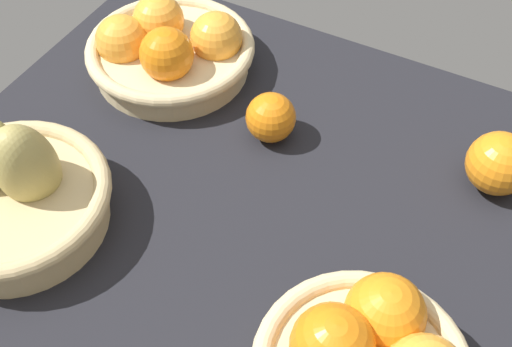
{
  "coord_description": "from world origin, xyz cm",
  "views": [
    {
      "loc": [
        24.37,
        -44.65,
        68.13
      ],
      "look_at": [
        -0.03,
        1.51,
        7.0
      ],
      "focal_mm": 45.97,
      "sensor_mm": 36.0,
      "label": 1
    }
  ],
  "objects_px": {
    "loose_orange_front_gap": "(271,118)",
    "basket_far_left": "(169,49)",
    "loose_orange_back_gap": "(499,163)",
    "basket_near_left_pears": "(12,193)"
  },
  "relations": [
    {
      "from": "basket_far_left",
      "to": "loose_orange_back_gap",
      "type": "relative_size",
      "value": 3.07
    },
    {
      "from": "loose_orange_back_gap",
      "to": "basket_near_left_pears",
      "type": "bearing_deg",
      "value": -147.06
    },
    {
      "from": "basket_far_left",
      "to": "basket_near_left_pears",
      "type": "xyz_separation_m",
      "value": [
        -0.01,
        -0.32,
        0.01
      ]
    },
    {
      "from": "basket_near_left_pears",
      "to": "loose_orange_back_gap",
      "type": "height_order",
      "value": "basket_near_left_pears"
    },
    {
      "from": "basket_far_left",
      "to": "loose_orange_front_gap",
      "type": "distance_m",
      "value": 0.2
    },
    {
      "from": "basket_far_left",
      "to": "basket_near_left_pears",
      "type": "height_order",
      "value": "basket_near_left_pears"
    },
    {
      "from": "loose_orange_back_gap",
      "to": "loose_orange_front_gap",
      "type": "bearing_deg",
      "value": -169.4
    },
    {
      "from": "basket_far_left",
      "to": "loose_orange_front_gap",
      "type": "xyz_separation_m",
      "value": [
        0.2,
        -0.05,
        -0.0
      ]
    },
    {
      "from": "loose_orange_front_gap",
      "to": "basket_far_left",
      "type": "bearing_deg",
      "value": 164.54
    },
    {
      "from": "basket_near_left_pears",
      "to": "loose_orange_front_gap",
      "type": "bearing_deg",
      "value": 52.26
    }
  ]
}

